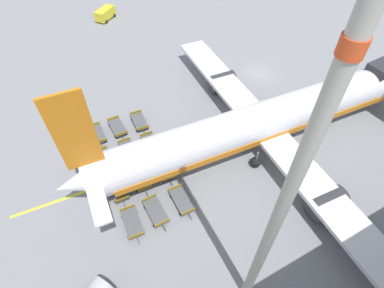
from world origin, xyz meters
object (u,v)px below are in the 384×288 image
(baggage_dolly_row_near_col_d, at_px, (132,223))
(apron_light_mast, at_px, (290,190))
(baggage_dolly_row_mid_a_col_b, at_px, (129,151))
(baggage_dolly_row_mid_b_col_b, at_px, (151,144))
(baggage_dolly_row_near_col_b, at_px, (105,160))
(airplane, at_px, (272,119))
(baggage_dolly_row_mid_a_col_a, at_px, (117,127))
(baggage_dolly_row_mid_b_col_c, at_px, (165,169))
(service_van, at_px, (105,14))
(baggage_dolly_row_mid_a_col_d, at_px, (156,212))
(baggage_dolly_row_near_col_c, at_px, (118,189))
(baggage_dolly_row_near_col_a, at_px, (97,134))
(baggage_dolly_row_mid_a_col_c, at_px, (140,179))
(baggage_dolly_row_mid_b_col_d, at_px, (182,201))
(baggage_dolly_row_mid_b_col_a, at_px, (139,121))

(baggage_dolly_row_near_col_d, xyz_separation_m, apron_light_mast, (9.84, 6.06, 14.49))
(baggage_dolly_row_mid_a_col_b, height_order, baggage_dolly_row_mid_b_col_b, same)
(baggage_dolly_row_near_col_b, xyz_separation_m, apron_light_mast, (18.42, 6.10, 14.49))
(baggage_dolly_row_mid_a_col_b, bearing_deg, baggage_dolly_row_near_col_b, -88.81)
(airplane, relative_size, baggage_dolly_row_mid_a_col_a, 12.36)
(baggage_dolly_row_mid_b_col_c, bearing_deg, baggage_dolly_row_mid_b_col_b, 178.68)
(service_van, height_order, baggage_dolly_row_mid_b_col_c, service_van)
(airplane, xyz_separation_m, baggage_dolly_row_mid_a_col_d, (3.26, -15.91, -2.60))
(baggage_dolly_row_mid_b_col_b, distance_m, baggage_dolly_row_mid_b_col_c, 4.02)
(apron_light_mast, bearing_deg, baggage_dolly_row_near_col_c, -156.82)
(service_van, relative_size, baggage_dolly_row_mid_a_col_b, 1.16)
(baggage_dolly_row_near_col_b, relative_size, baggage_dolly_row_mid_b_col_b, 1.00)
(baggage_dolly_row_mid_a_col_d, distance_m, apron_light_mast, 17.92)
(service_van, relative_size, baggage_dolly_row_near_col_d, 1.14)
(baggage_dolly_row_near_col_a, xyz_separation_m, baggage_dolly_row_mid_a_col_a, (0.00, 2.49, 0.00))
(service_van, relative_size, baggage_dolly_row_mid_a_col_c, 1.15)
(baggage_dolly_row_mid_a_col_b, height_order, baggage_dolly_row_mid_b_col_c, same)
(baggage_dolly_row_mid_a_col_c, relative_size, baggage_dolly_row_mid_b_col_b, 1.00)
(baggage_dolly_row_mid_b_col_d, xyz_separation_m, apron_light_mast, (9.81, 0.89, 14.49))
(baggage_dolly_row_near_col_c, xyz_separation_m, baggage_dolly_row_mid_a_col_c, (-0.13, 2.47, 0.00))
(baggage_dolly_row_near_col_a, distance_m, baggage_dolly_row_mid_a_col_d, 12.96)
(baggage_dolly_row_mid_a_col_c, bearing_deg, apron_light_mast, 14.07)
(baggage_dolly_row_near_col_b, distance_m, baggage_dolly_row_mid_a_col_b, 2.79)
(baggage_dolly_row_mid_a_col_b, bearing_deg, baggage_dolly_row_mid_b_col_d, 15.62)
(baggage_dolly_row_mid_a_col_d, relative_size, apron_light_mast, 0.14)
(baggage_dolly_row_mid_a_col_b, bearing_deg, baggage_dolly_row_mid_b_col_c, 30.80)
(airplane, height_order, baggage_dolly_row_near_col_c, airplane)
(baggage_dolly_row_near_col_d, xyz_separation_m, baggage_dolly_row_mid_a_col_c, (-4.37, 2.50, 0.00))
(baggage_dolly_row_mid_a_col_c, relative_size, apron_light_mast, 0.14)
(baggage_dolly_row_mid_b_col_d, bearing_deg, baggage_dolly_row_near_col_c, -129.71)
(baggage_dolly_row_near_col_d, relative_size, baggage_dolly_row_mid_a_col_d, 1.01)
(service_van, bearing_deg, baggage_dolly_row_mid_b_col_c, -7.48)
(baggage_dolly_row_mid_b_col_b, xyz_separation_m, baggage_dolly_row_mid_b_col_d, (8.42, -0.21, 0.00))
(baggage_dolly_row_mid_a_col_c, xyz_separation_m, apron_light_mast, (14.22, 3.56, 14.49))
(baggage_dolly_row_near_col_b, bearing_deg, airplane, 73.98)
(baggage_dolly_row_mid_a_col_a, relative_size, baggage_dolly_row_mid_a_col_d, 1.00)
(baggage_dolly_row_near_col_a, bearing_deg, baggage_dolly_row_mid_a_col_c, 14.46)
(baggage_dolly_row_mid_a_col_c, xyz_separation_m, baggage_dolly_row_mid_b_col_d, (4.40, 2.67, 0.00))
(baggage_dolly_row_mid_b_col_a, bearing_deg, baggage_dolly_row_mid_b_col_b, -2.24)
(airplane, bearing_deg, baggage_dolly_row_near_col_c, -92.93)
(baggage_dolly_row_mid_b_col_b, relative_size, apron_light_mast, 0.14)
(baggage_dolly_row_mid_a_col_d, bearing_deg, baggage_dolly_row_near_col_d, -88.95)
(service_van, bearing_deg, baggage_dolly_row_near_col_a, -18.66)
(baggage_dolly_row_near_col_d, distance_m, baggage_dolly_row_mid_a_col_b, 9.06)
(baggage_dolly_row_near_col_a, bearing_deg, baggage_dolly_row_mid_a_col_a, 89.93)
(baggage_dolly_row_mid_b_col_a, bearing_deg, baggage_dolly_row_near_col_b, -54.42)
(baggage_dolly_row_near_col_a, xyz_separation_m, baggage_dolly_row_mid_a_col_c, (8.46, 2.18, 0.00))
(apron_light_mast, bearing_deg, baggage_dolly_row_mid_b_col_b, -177.86)
(baggage_dolly_row_mid_a_col_d, bearing_deg, baggage_dolly_row_mid_b_col_c, 146.39)
(baggage_dolly_row_mid_a_col_c, bearing_deg, baggage_dolly_row_mid_a_col_b, 176.63)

